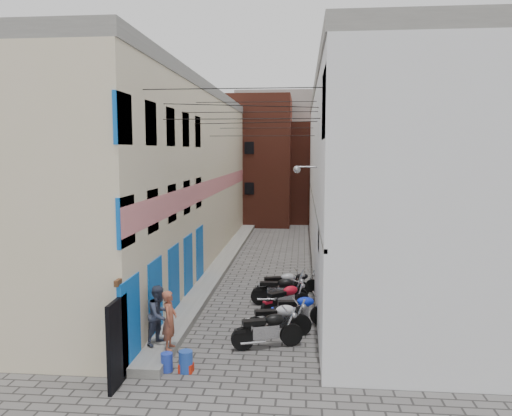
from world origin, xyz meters
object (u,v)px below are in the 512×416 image
(water_jug_near, at_px, (167,362))
(red_crate, at_px, (186,368))
(motorcycle_g, at_px, (298,281))
(water_jug_far, at_px, (186,362))
(motorcycle_b, at_px, (278,318))
(motorcycle_e, at_px, (279,289))
(motorcycle_d, at_px, (286,297))
(motorcycle_a, at_px, (267,327))
(motorcycle_c, at_px, (299,308))
(motorcycle_f, at_px, (283,283))
(person_b, at_px, (159,315))
(person_a, at_px, (170,320))

(water_jug_near, bearing_deg, red_crate, 0.00)
(motorcycle_g, height_order, water_jug_far, motorcycle_g)
(motorcycle_b, bearing_deg, motorcycle_e, 167.23)
(motorcycle_d, bearing_deg, motorcycle_a, -48.35)
(motorcycle_b, height_order, red_crate, motorcycle_b)
(motorcycle_c, relative_size, motorcycle_f, 0.95)
(person_b, xyz_separation_m, water_jug_near, (0.55, -1.25, -0.86))
(motorcycle_c, distance_m, red_crate, 4.86)
(motorcycle_a, xyz_separation_m, red_crate, (-2.01, -1.81, -0.51))
(water_jug_near, bearing_deg, water_jug_far, 0.00)
(motorcycle_b, height_order, motorcycle_d, motorcycle_b)
(motorcycle_a, xyz_separation_m, person_b, (-3.08, -0.56, 0.48))
(person_b, xyz_separation_m, red_crate, (1.07, -1.25, -0.99))
(motorcycle_e, bearing_deg, motorcycle_a, -3.94)
(motorcycle_e, distance_m, motorcycle_g, 1.90)
(motorcycle_b, bearing_deg, motorcycle_d, 161.27)
(motorcycle_d, xyz_separation_m, water_jug_far, (-2.45, -4.95, -0.32))
(motorcycle_e, bearing_deg, person_a, -31.00)
(motorcycle_c, distance_m, water_jug_far, 4.85)
(motorcycle_a, relative_size, motorcycle_f, 1.01)
(motorcycle_f, bearing_deg, motorcycle_c, -0.72)
(motorcycle_a, xyz_separation_m, motorcycle_d, (0.43, 3.14, -0.02))
(motorcycle_d, relative_size, water_jug_near, 4.25)
(motorcycle_e, bearing_deg, motorcycle_d, 13.08)
(motorcycle_e, xyz_separation_m, motorcycle_g, (0.67, 1.78, -0.13))
(motorcycle_c, height_order, water_jug_far, motorcycle_c)
(person_b, bearing_deg, motorcycle_f, -5.64)
(red_crate, bearing_deg, motorcycle_a, 41.95)
(motorcycle_b, xyz_separation_m, motorcycle_g, (0.56, 5.01, -0.13))
(motorcycle_b, bearing_deg, water_jug_near, -60.62)
(motorcycle_a, height_order, motorcycle_b, motorcycle_a)
(motorcycle_d, bearing_deg, red_crate, -66.83)
(motorcycle_d, bearing_deg, motorcycle_c, -16.63)
(motorcycle_a, distance_m, red_crate, 2.75)
(motorcycle_b, distance_m, motorcycle_d, 2.23)
(person_b, relative_size, water_jug_near, 3.47)
(motorcycle_c, distance_m, person_a, 4.69)
(person_b, bearing_deg, motorcycle_d, -18.22)
(motorcycle_f, height_order, person_b, person_b)
(motorcycle_b, bearing_deg, person_b, -80.98)
(motorcycle_d, relative_size, water_jug_far, 3.66)
(motorcycle_g, bearing_deg, water_jug_far, -27.51)
(motorcycle_e, xyz_separation_m, water_jug_near, (-2.69, -5.96, -0.38))
(motorcycle_c, height_order, motorcycle_g, motorcycle_c)
(person_b, height_order, water_jug_far, person_b)
(motorcycle_g, height_order, person_a, person_a)
(water_jug_near, bearing_deg, motorcycle_a, 35.56)
(motorcycle_a, height_order, motorcycle_e, motorcycle_e)
(person_a, relative_size, red_crate, 4.59)
(water_jug_far, bearing_deg, water_jug_near, 180.00)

